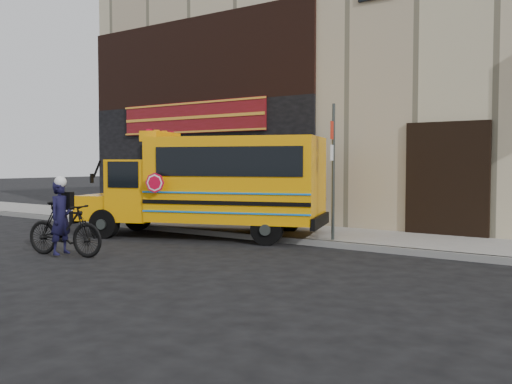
{
  "coord_description": "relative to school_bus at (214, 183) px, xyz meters",
  "views": [
    {
      "loc": [
        8.66,
        -9.71,
        2.08
      ],
      "look_at": [
        0.38,
        1.85,
        1.33
      ],
      "focal_mm": 40.0,
      "sensor_mm": 36.0,
      "label": 1
    }
  ],
  "objects": [
    {
      "name": "ground",
      "position": [
        1.36,
        -2.29,
        -1.51
      ],
      "size": [
        120.0,
        120.0,
        0.0
      ],
      "primitive_type": "plane",
      "color": "black",
      "rests_on": "ground"
    },
    {
      "name": "curb",
      "position": [
        1.36,
        0.31,
        -1.43
      ],
      "size": [
        40.0,
        0.2,
        0.15
      ],
      "primitive_type": "cube",
      "color": "gray",
      "rests_on": "ground"
    },
    {
      "name": "sidewalk",
      "position": [
        1.36,
        1.81,
        -1.43
      ],
      "size": [
        40.0,
        3.0,
        0.15
      ],
      "primitive_type": "cube",
      "color": "slate",
      "rests_on": "ground"
    },
    {
      "name": "building",
      "position": [
        1.32,
        8.17,
        4.62
      ],
      "size": [
        20.0,
        10.7,
        12.0
      ],
      "color": "#C5BA94",
      "rests_on": "sidewalk"
    },
    {
      "name": "school_bus",
      "position": [
        0.0,
        0.0,
        0.0
      ],
      "size": [
        7.21,
        4.29,
        2.92
      ],
      "color": "black",
      "rests_on": "ground"
    },
    {
      "name": "sign_pole",
      "position": [
        3.37,
        0.58,
        0.42
      ],
      "size": [
        0.09,
        0.31,
        3.52
      ],
      "color": "#373D3A",
      "rests_on": "ground"
    },
    {
      "name": "bicycle",
      "position": [
        -0.71,
        -4.29,
        -0.91
      ],
      "size": [
        2.07,
        1.01,
        1.2
      ],
      "primitive_type": "imported",
      "rotation": [
        0.0,
        0.0,
        1.8
      ],
      "color": "black",
      "rests_on": "ground"
    },
    {
      "name": "cyclist",
      "position": [
        -0.74,
        -4.35,
        -0.7
      ],
      "size": [
        0.49,
        0.65,
        1.62
      ],
      "primitive_type": "imported",
      "rotation": [
        0.0,
        0.0,
        1.75
      ],
      "color": "black",
      "rests_on": "ground"
    }
  ]
}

